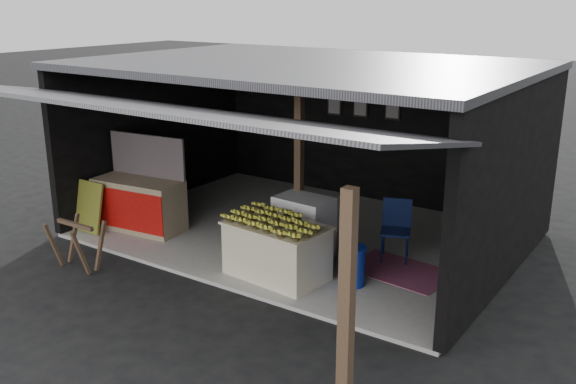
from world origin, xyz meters
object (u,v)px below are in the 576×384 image
Objects in this scene: white_crate at (304,227)px; neighbor_stall at (139,202)px; water_barrel at (352,267)px; plastic_chair at (396,224)px; banana_table at (277,250)px; sawhorse at (77,240)px.

neighbor_stall reaches higher than white_crate.
plastic_chair is (0.08, 1.26, 0.29)m from water_barrel.
banana_table reaches higher than sawhorse.
plastic_chair is at bearing 86.27° from water_barrel.
sawhorse is 0.80× the size of plastic_chair.
banana_table is 0.93× the size of neighbor_stall.
sawhorse is (-2.65, -2.29, -0.07)m from white_crate.
water_barrel is (1.06, 0.37, -0.13)m from banana_table.
water_barrel is at bearing 24.67° from banana_table.
plastic_chair is (4.34, 1.31, 0.07)m from neighbor_stall.
sawhorse is at bearing -135.11° from white_crate.
banana_table is at bearing 25.75° from sawhorse.
banana_table is 2.84× the size of water_barrel.
sawhorse is 4.21m from water_barrel.
banana_table is 3.22m from neighbor_stall.
white_crate reaches higher than sawhorse.
white_crate is 1.01× the size of plastic_chair.
neighbor_stall is 1.76m from sawhorse.
water_barrel is (4.25, 0.06, -0.22)m from neighbor_stall.
neighbor_stall is at bearing -165.24° from white_crate.
banana_table is 2.02× the size of sawhorse.
white_crate is 1.30m from water_barrel.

